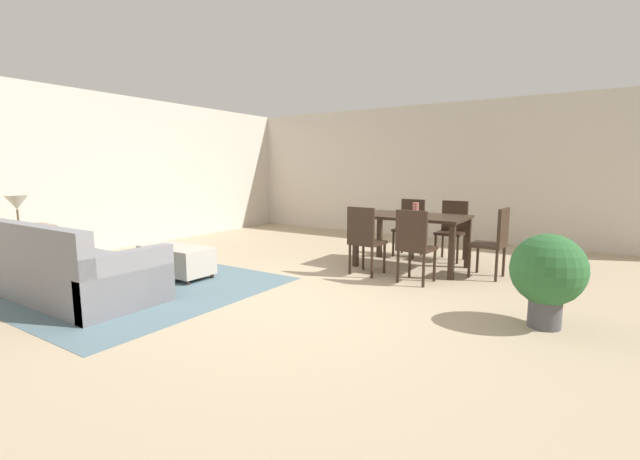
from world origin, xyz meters
TOP-DOWN VIEW (x-y plane):
  - ground_plane at (0.00, 0.00)m, footprint 10.80×10.80m
  - wall_back at (0.00, 5.00)m, footprint 9.00×0.12m
  - wall_left at (-4.50, 0.50)m, footprint 0.12×11.00m
  - area_rug at (-1.96, -0.61)m, footprint 3.00×2.80m
  - couch at (-2.03, -1.25)m, footprint 1.95×1.00m
  - ottoman_table at (-1.88, -0.02)m, footprint 0.99×0.50m
  - side_table at (-3.30, -1.24)m, footprint 0.40×0.40m
  - table_lamp at (-3.30, -1.24)m, footprint 0.26×0.26m
  - dining_table at (0.50, 2.21)m, footprint 1.51×0.93m
  - dining_chair_near_left at (0.15, 1.41)m, footprint 0.43×0.43m
  - dining_chair_near_right at (0.86, 1.36)m, footprint 0.43×0.43m
  - dining_chair_far_left at (0.17, 3.00)m, footprint 0.42×0.42m
  - dining_chair_far_right at (0.85, 3.03)m, footprint 0.41×0.41m
  - dining_chair_head_east at (1.63, 2.18)m, footprint 0.43×0.43m
  - vase_centerpiece at (0.56, 2.19)m, footprint 0.09×0.09m
  - potted_plant at (2.38, 0.60)m, footprint 0.64×0.64m

SIDE VIEW (x-z plane):
  - ground_plane at x=0.00m, z-range 0.00..0.00m
  - area_rug at x=-1.96m, z-range 0.00..0.01m
  - ottoman_table at x=-1.88m, z-range 0.03..0.43m
  - couch at x=-2.03m, z-range -0.15..0.71m
  - side_table at x=-3.30m, z-range 0.17..0.74m
  - potted_plant at x=2.38m, z-range 0.08..0.93m
  - dining_chair_near_left at x=0.15m, z-range 0.06..0.98m
  - dining_chair_near_right at x=0.86m, z-range 0.06..0.98m
  - dining_chair_far_left at x=0.17m, z-range 0.06..0.98m
  - dining_chair_far_right at x=0.85m, z-range 0.06..0.98m
  - dining_chair_head_east at x=1.63m, z-range 0.06..0.98m
  - dining_table at x=0.50m, z-range 0.28..1.04m
  - vase_centerpiece at x=0.56m, z-range 0.76..0.94m
  - table_lamp at x=-3.30m, z-range 0.72..1.24m
  - wall_back at x=0.00m, z-range 0.00..2.70m
  - wall_left at x=-4.50m, z-range 0.00..2.70m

